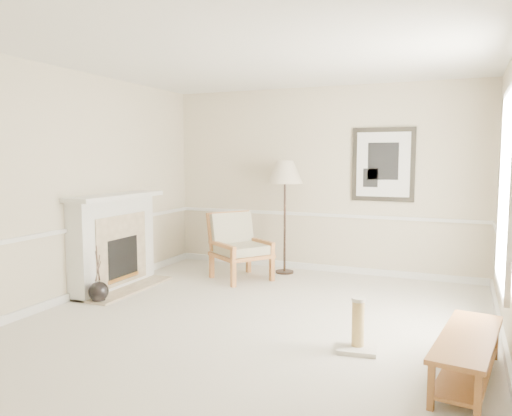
{
  "coord_description": "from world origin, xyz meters",
  "views": [
    {
      "loc": [
        2.07,
        -4.91,
        1.81
      ],
      "look_at": [
        -0.27,
        0.7,
        1.19
      ],
      "focal_mm": 35.0,
      "sensor_mm": 36.0,
      "label": 1
    }
  ],
  "objects_px": {
    "floor_vase": "(99,292)",
    "armchair": "(237,243)",
    "floor_lamp": "(285,175)",
    "scratching_post": "(358,334)",
    "bench": "(467,351)"
  },
  "relations": [
    {
      "from": "floor_lamp",
      "to": "floor_vase",
      "type": "bearing_deg",
      "value": -123.65
    },
    {
      "from": "floor_vase",
      "to": "scratching_post",
      "type": "relative_size",
      "value": 1.44
    },
    {
      "from": "floor_lamp",
      "to": "bench",
      "type": "relative_size",
      "value": 1.26
    },
    {
      "from": "armchair",
      "to": "floor_lamp",
      "type": "bearing_deg",
      "value": -8.65
    },
    {
      "from": "armchair",
      "to": "scratching_post",
      "type": "bearing_deg",
      "value": -98.98
    },
    {
      "from": "armchair",
      "to": "floor_lamp",
      "type": "distance_m",
      "value": 1.28
    },
    {
      "from": "bench",
      "to": "scratching_post",
      "type": "height_order",
      "value": "scratching_post"
    },
    {
      "from": "armchair",
      "to": "floor_lamp",
      "type": "xyz_separation_m",
      "value": [
        0.55,
        0.58,
        1.0
      ]
    },
    {
      "from": "floor_vase",
      "to": "scratching_post",
      "type": "xyz_separation_m",
      "value": [
        3.29,
        -0.3,
        0.03
      ]
    },
    {
      "from": "floor_vase",
      "to": "armchair",
      "type": "bearing_deg",
      "value": 60.01
    },
    {
      "from": "floor_vase",
      "to": "floor_lamp",
      "type": "bearing_deg",
      "value": 56.35
    },
    {
      "from": "floor_vase",
      "to": "armchair",
      "type": "height_order",
      "value": "armchair"
    },
    {
      "from": "floor_vase",
      "to": "bench",
      "type": "bearing_deg",
      "value": -8.38
    },
    {
      "from": "scratching_post",
      "to": "floor_lamp",
      "type": "bearing_deg",
      "value": 121.8
    },
    {
      "from": "floor_vase",
      "to": "armchair",
      "type": "xyz_separation_m",
      "value": [
        1.06,
        1.84,
        0.4
      ]
    }
  ]
}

